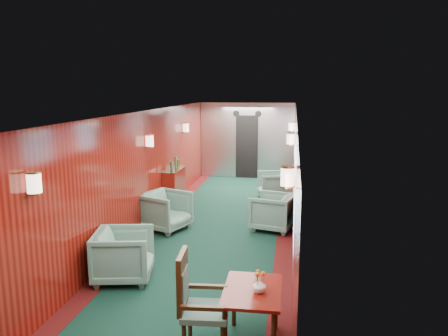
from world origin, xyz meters
name	(u,v)px	position (x,y,z in m)	size (l,w,h in m)	color
room	(213,154)	(0.00, 0.00, 1.63)	(12.00, 12.10, 2.40)	#0C2E22
bulkhead	(247,141)	(0.00, 5.91, 1.18)	(2.98, 0.17, 2.39)	silver
windows_right	(294,164)	(1.49, 0.25, 1.45)	(0.02, 8.60, 0.80)	silver
wall_sconces	(219,142)	(0.00, 0.57, 1.79)	(2.97, 7.97, 0.25)	#FFE5C6
dining_table	(252,298)	(1.06, -3.42, 0.57)	(0.64, 0.91, 0.67)	maroon
side_chair	(195,300)	(0.47, -3.65, 0.62)	(0.55, 0.57, 1.14)	#224F49
credenza	(174,188)	(-1.34, 2.04, 0.48)	(0.33, 1.06, 1.22)	maroon
flower_vase	(259,286)	(1.14, -3.48, 0.75)	(0.15, 0.15, 0.15)	silver
armchair_left_near	(124,255)	(-1.00, -2.01, 0.38)	(0.82, 0.84, 0.77)	#224F49
armchair_left_far	(166,211)	(-1.06, 0.37, 0.39)	(0.84, 0.86, 0.78)	#224F49
armchair_right_near	(273,212)	(1.08, 0.72, 0.37)	(0.79, 0.81, 0.74)	#224F49
armchair_right_far	(274,186)	(0.99, 3.22, 0.36)	(0.76, 0.78, 0.71)	#224F49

